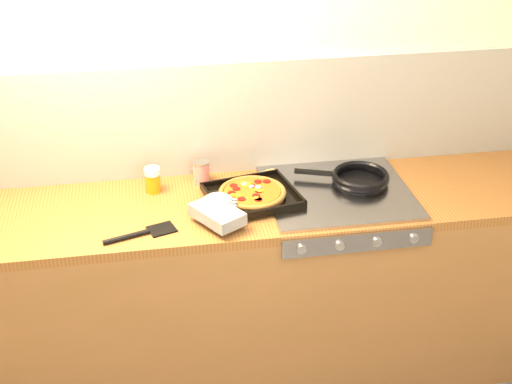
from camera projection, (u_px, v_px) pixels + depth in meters
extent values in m
plane|color=beige|center=(220.00, 96.00, 3.02)|extent=(3.20, 0.00, 3.20)
cube|color=white|center=(221.00, 119.00, 3.05)|extent=(3.20, 0.02, 0.50)
cube|color=brown|center=(233.00, 295.00, 3.15)|extent=(3.20, 0.60, 0.86)
cube|color=brown|center=(231.00, 207.00, 2.93)|extent=(3.20, 0.60, 0.04)
cube|color=#9A9AA0|center=(357.00, 241.00, 2.75)|extent=(0.60, 0.03, 0.08)
cylinder|color=#A5A5AA|center=(301.00, 249.00, 2.71)|extent=(0.04, 0.02, 0.04)
cylinder|color=#A5A5AA|center=(339.00, 245.00, 2.73)|extent=(0.04, 0.02, 0.04)
cylinder|color=#A5A5AA|center=(377.00, 242.00, 2.75)|extent=(0.04, 0.02, 0.04)
cylinder|color=#A5A5AA|center=(414.00, 238.00, 2.78)|extent=(0.04, 0.02, 0.04)
cube|color=#9A9AA0|center=(337.00, 192.00, 2.99)|extent=(0.60, 0.56, 0.02)
cube|color=black|center=(252.00, 197.00, 2.92)|extent=(0.41, 0.37, 0.01)
cube|color=black|center=(240.00, 178.00, 3.04)|extent=(0.35, 0.08, 0.02)
cube|color=black|center=(266.00, 211.00, 2.79)|extent=(0.35, 0.08, 0.02)
cube|color=black|center=(291.00, 187.00, 2.97)|extent=(0.07, 0.31, 0.02)
cube|color=black|center=(212.00, 201.00, 2.86)|extent=(0.07, 0.31, 0.02)
cylinder|color=olive|center=(252.00, 194.00, 2.91)|extent=(0.31, 0.31, 0.02)
torus|color=olive|center=(252.00, 192.00, 2.91)|extent=(0.33, 0.33, 0.02)
cylinder|color=orange|center=(252.00, 192.00, 2.91)|extent=(0.28, 0.28, 0.01)
cylinder|color=maroon|center=(259.00, 191.00, 2.90)|extent=(0.04, 0.04, 0.00)
cylinder|color=maroon|center=(234.00, 186.00, 2.94)|extent=(0.04, 0.04, 0.00)
cylinder|color=maroon|center=(258.00, 199.00, 2.84)|extent=(0.04, 0.04, 0.00)
cylinder|color=maroon|center=(232.00, 193.00, 2.89)|extent=(0.04, 0.04, 0.00)
cylinder|color=maroon|center=(258.00, 182.00, 2.98)|extent=(0.04, 0.04, 0.00)
cylinder|color=maroon|center=(252.00, 186.00, 2.94)|extent=(0.04, 0.04, 0.00)
cylinder|color=maroon|center=(242.00, 199.00, 2.84)|extent=(0.04, 0.04, 0.00)
cylinder|color=maroon|center=(267.00, 181.00, 2.98)|extent=(0.04, 0.04, 0.00)
cylinder|color=maroon|center=(258.00, 199.00, 2.84)|extent=(0.04, 0.04, 0.00)
cylinder|color=maroon|center=(256.00, 196.00, 2.87)|extent=(0.04, 0.04, 0.00)
cylinder|color=maroon|center=(236.00, 189.00, 2.92)|extent=(0.04, 0.04, 0.00)
ellipsoid|color=gold|center=(238.00, 195.00, 2.87)|extent=(0.03, 0.02, 0.01)
ellipsoid|color=gold|center=(233.00, 195.00, 2.87)|extent=(0.03, 0.02, 0.01)
ellipsoid|color=gold|center=(247.00, 186.00, 2.94)|extent=(0.03, 0.02, 0.01)
ellipsoid|color=gold|center=(243.00, 183.00, 2.97)|extent=(0.03, 0.02, 0.01)
ellipsoid|color=gold|center=(256.00, 198.00, 2.85)|extent=(0.03, 0.02, 0.01)
ellipsoid|color=gold|center=(261.00, 191.00, 2.90)|extent=(0.03, 0.02, 0.01)
ellipsoid|color=gold|center=(257.00, 190.00, 2.91)|extent=(0.03, 0.02, 0.01)
ellipsoid|color=gold|center=(239.00, 196.00, 2.87)|extent=(0.03, 0.02, 0.01)
ellipsoid|color=gold|center=(248.00, 183.00, 2.96)|extent=(0.03, 0.02, 0.01)
ellipsoid|color=silver|center=(244.00, 183.00, 2.96)|extent=(0.03, 0.03, 0.01)
ellipsoid|color=silver|center=(251.00, 186.00, 2.94)|extent=(0.03, 0.03, 0.01)
ellipsoid|color=silver|center=(258.00, 187.00, 2.93)|extent=(0.03, 0.03, 0.01)
cube|color=black|center=(217.00, 214.00, 2.74)|extent=(0.22, 0.25, 0.05)
ellipsoid|color=black|center=(218.00, 201.00, 2.83)|extent=(0.15, 0.15, 0.05)
cylinder|color=black|center=(231.00, 208.00, 2.78)|extent=(0.07, 0.10, 0.05)
cylinder|color=black|center=(360.00, 182.00, 3.04)|extent=(0.29, 0.29, 0.01)
torus|color=black|center=(361.00, 177.00, 3.03)|extent=(0.31, 0.31, 0.03)
cube|color=black|center=(315.00, 173.00, 3.06)|extent=(0.17, 0.08, 0.02)
cylinder|color=#AC0D15|center=(201.00, 172.00, 3.05)|extent=(0.08, 0.08, 0.09)
cylinder|color=#B2B2B7|center=(201.00, 162.00, 3.03)|extent=(0.09, 0.09, 0.01)
cylinder|color=#B2B2B7|center=(202.00, 182.00, 3.08)|extent=(0.09, 0.09, 0.01)
cylinder|color=orange|center=(153.00, 183.00, 2.99)|extent=(0.08, 0.08, 0.08)
cylinder|color=silver|center=(152.00, 171.00, 2.96)|extent=(0.08, 0.08, 0.03)
cylinder|color=#AB8748|center=(242.00, 178.00, 3.09)|extent=(0.25, 0.10, 0.02)
ellipsoid|color=#AB8748|center=(271.00, 171.00, 3.15)|extent=(0.06, 0.05, 0.02)
cube|color=black|center=(162.00, 229.00, 2.73)|extent=(0.12, 0.11, 0.01)
cylinder|color=black|center=(126.00, 237.00, 2.67)|extent=(0.18, 0.07, 0.02)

